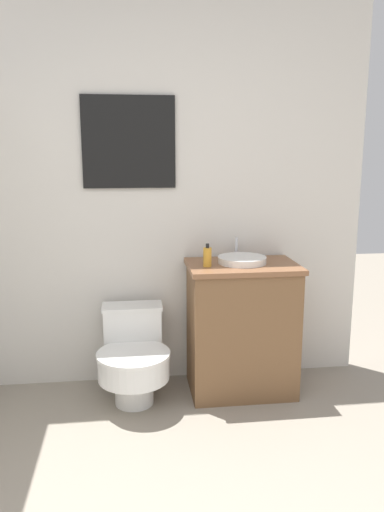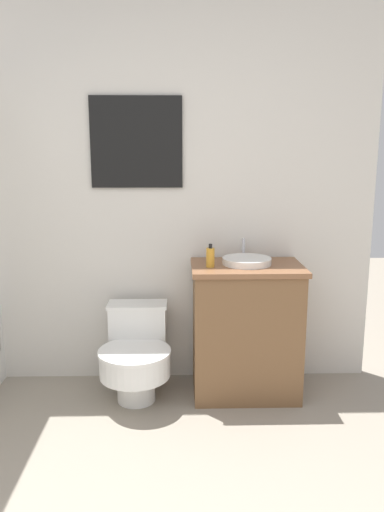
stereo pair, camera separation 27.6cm
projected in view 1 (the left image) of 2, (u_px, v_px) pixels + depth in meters
wall_back at (92, 190)px, 3.09m from camera, size 3.49×0.07×2.50m
toilet at (133, 356)px, 3.01m from camera, size 0.43×0.56×0.56m
vanity at (241, 328)px, 3.11m from camera, size 0.67×0.46×0.82m
sink at (242, 260)px, 3.05m from camera, size 0.30×0.33×0.13m
soap_bottle at (207, 257)px, 2.95m from camera, size 0.05×0.05×0.14m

